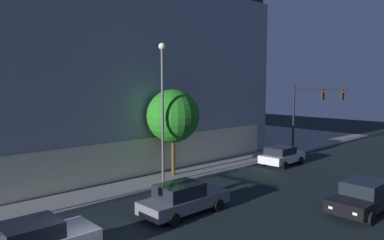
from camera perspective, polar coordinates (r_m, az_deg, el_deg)
The scene contains 7 objects.
modern_building at distance 38.48m, azimuth -21.29°, elevation 8.27°, with size 28.60×31.36×16.97m.
traffic_light_far_corner at distance 33.97m, azimuth 18.53°, elevation 2.34°, with size 0.48×4.90×6.19m.
street_lamp_sidewalk at distance 22.63m, azimuth -4.69°, elevation 3.61°, with size 0.44×0.44×8.80m.
sidewalk_tree at distance 24.68m, azimuth -3.01°, elevation 0.64°, with size 3.64×3.64×5.93m.
car_grey at distance 18.24m, azimuth -1.39°, elevation -12.28°, with size 4.75×2.05×1.57m.
car_black at distance 20.26m, azimuth 25.34°, elevation -10.92°, with size 4.25×2.19×1.59m.
car_white at distance 29.68m, azimuth 13.96°, elevation -5.45°, with size 4.13×2.24×1.49m.
Camera 1 is at (-6.02, -11.05, 6.40)m, focal length 33.78 mm.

